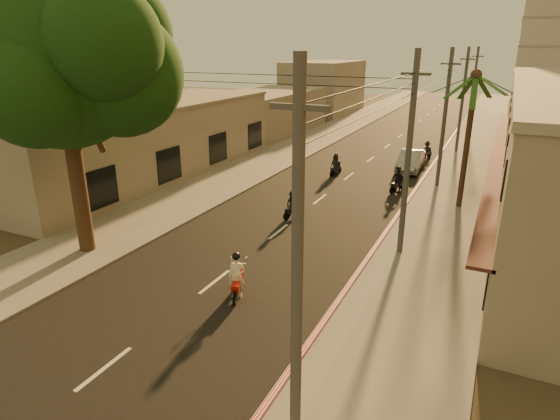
% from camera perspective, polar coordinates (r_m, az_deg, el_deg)
% --- Properties ---
extents(ground, '(160.00, 160.00, 0.00)m').
position_cam_1_polar(ground, '(18.02, -11.48, -11.31)').
color(ground, '#383023').
rests_on(ground, ground).
extents(road, '(10.00, 140.00, 0.02)m').
position_cam_1_polar(road, '(34.80, 8.41, 4.10)').
color(road, black).
rests_on(road, ground).
extents(sidewalk_right, '(5.00, 140.00, 0.12)m').
position_cam_1_polar(sidewalk_right, '(33.49, 20.75, 2.50)').
color(sidewalk_right, slate).
rests_on(sidewalk_right, ground).
extents(sidewalk_left, '(5.00, 140.00, 0.12)m').
position_cam_1_polar(sidewalk_left, '(37.58, -2.59, 5.51)').
color(sidewalk_left, slate).
rests_on(sidewalk_left, ground).
extents(curb_stripe, '(0.20, 60.00, 0.20)m').
position_cam_1_polar(curb_stripe, '(28.99, 15.07, 0.67)').
color(curb_stripe, red).
rests_on(curb_stripe, ground).
extents(left_building, '(8.20, 24.20, 5.20)m').
position_cam_1_polar(left_building, '(35.88, -16.57, 8.21)').
color(left_building, gray).
rests_on(left_building, ground).
extents(broadleaf_tree, '(9.60, 8.70, 12.10)m').
position_cam_1_polar(broadleaf_tree, '(21.70, -24.26, 16.19)').
color(broadleaf_tree, black).
rests_on(broadleaf_tree, ground).
extents(palm_tree, '(5.00, 5.00, 8.20)m').
position_cam_1_polar(palm_tree, '(28.29, 22.69, 14.06)').
color(palm_tree, black).
rests_on(palm_tree, ground).
extents(utility_poles, '(1.20, 48.26, 9.00)m').
position_cam_1_polar(utility_poles, '(32.46, 19.80, 13.82)').
color(utility_poles, '#38383A').
rests_on(utility_poles, ground).
extents(filler_right, '(8.00, 14.00, 6.00)m').
position_cam_1_polar(filler_right, '(57.66, 30.17, 10.81)').
color(filler_right, gray).
rests_on(filler_right, ground).
extents(filler_left_near, '(8.00, 14.00, 4.40)m').
position_cam_1_polar(filler_left_near, '(52.35, -1.73, 11.86)').
color(filler_left_near, gray).
rests_on(filler_left_near, ground).
extents(filler_left_far, '(8.00, 14.00, 7.00)m').
position_cam_1_polar(filler_left_far, '(68.63, 5.35, 14.68)').
color(filler_left_far, gray).
rests_on(filler_left_far, ground).
extents(scooter_red, '(1.02, 1.78, 1.85)m').
position_cam_1_polar(scooter_red, '(17.92, -5.28, -8.13)').
color(scooter_red, black).
rests_on(scooter_red, ground).
extents(scooter_mid_a, '(0.99, 1.57, 1.57)m').
position_cam_1_polar(scooter_mid_a, '(25.87, 1.49, 0.53)').
color(scooter_mid_a, black).
rests_on(scooter_mid_a, ground).
extents(scooter_mid_b, '(1.25, 1.69, 1.75)m').
position_cam_1_polar(scooter_mid_b, '(31.40, 14.18, 3.51)').
color(scooter_mid_b, black).
rests_on(scooter_mid_b, ground).
extents(scooter_far_a, '(0.91, 1.67, 1.65)m').
position_cam_1_polar(scooter_far_a, '(34.79, 6.79, 5.42)').
color(scooter_far_a, black).
rests_on(scooter_far_a, ground).
extents(scooter_far_b, '(1.27, 1.55, 1.56)m').
position_cam_1_polar(scooter_far_b, '(41.60, 17.47, 6.93)').
color(scooter_far_b, black).
rests_on(scooter_far_b, ground).
extents(parked_car, '(1.96, 4.73, 1.52)m').
position_cam_1_polar(parked_car, '(37.30, 15.62, 5.81)').
color(parked_car, '#97999E').
rests_on(parked_car, ground).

